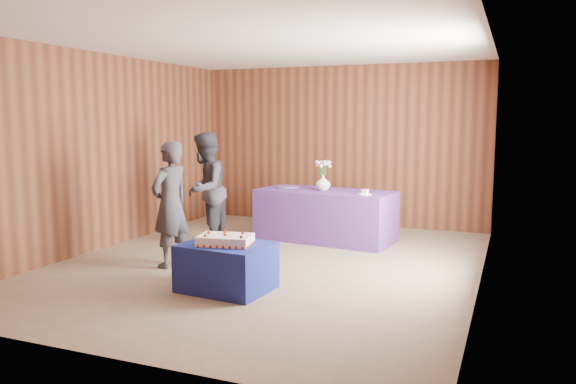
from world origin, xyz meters
The scene contains 13 objects.
ground centered at (0.00, 0.00, 0.00)m, with size 6.00×6.00×0.00m, color gray.
room_shell centered at (0.00, 0.00, 1.80)m, with size 5.04×6.04×2.72m.
cake_table centered at (0.02, -1.15, 0.25)m, with size 0.90×0.70×0.50m, color navy.
serving_table centered at (0.21, 1.61, 0.38)m, with size 2.00×0.90×0.75m, color #6E3696.
sheet_cake centered at (0.04, -1.18, 0.55)m, with size 0.63×0.49×0.13m.
vase centered at (0.17, 1.60, 0.86)m, with size 0.22×0.22×0.23m, color white.
flower_spray centered at (0.17, 1.60, 1.14)m, with size 0.25×0.25×0.19m.
platter centered at (-0.45, 1.77, 0.76)m, with size 0.38×0.38×0.02m, color #6F4D9A.
plate centered at (0.87, 1.36, 0.76)m, with size 0.19×0.19×0.01m, color white.
cake_slice centered at (0.87, 1.36, 0.80)m, with size 0.09×0.08×0.09m.
knife centered at (0.85, 1.23, 0.75)m, with size 0.26×0.02×0.00m, color silver.
guest_left centered at (-1.07, -0.54, 0.77)m, with size 0.56×0.37×1.54m, color #35353E.
guest_right centered at (-1.26, 0.62, 0.81)m, with size 0.79×0.61×1.62m, color #33323C.
Camera 1 is at (2.80, -6.25, 1.80)m, focal length 35.00 mm.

